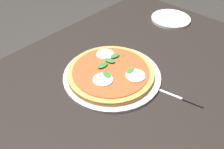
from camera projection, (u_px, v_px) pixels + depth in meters
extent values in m
cube|color=black|center=(105.00, 95.00, 0.87)|extent=(1.56, 0.92, 0.04)
cube|color=black|center=(135.00, 53.00, 1.70)|extent=(0.07, 0.07, 0.71)
cylinder|color=#B2B2B7|center=(112.00, 75.00, 0.91)|extent=(0.38, 0.38, 0.01)
cylinder|color=#C6843F|center=(111.00, 73.00, 0.90)|extent=(0.33, 0.33, 0.02)
cylinder|color=#CC4723|center=(111.00, 70.00, 0.89)|extent=(0.29, 0.29, 0.00)
cylinder|color=white|center=(103.00, 80.00, 0.85)|extent=(0.07, 0.07, 0.00)
cylinder|color=white|center=(135.00, 76.00, 0.87)|extent=(0.07, 0.07, 0.00)
cylinder|color=white|center=(105.00, 54.00, 0.96)|extent=(0.07, 0.07, 0.00)
ellipsoid|color=#286B2D|center=(103.00, 65.00, 0.90)|extent=(0.05, 0.03, 0.00)
ellipsoid|color=#286B2D|center=(107.00, 74.00, 0.86)|extent=(0.03, 0.05, 0.00)
ellipsoid|color=#286B2D|center=(110.00, 60.00, 0.93)|extent=(0.03, 0.05, 0.00)
ellipsoid|color=#286B2D|center=(130.00, 70.00, 0.88)|extent=(0.04, 0.03, 0.00)
ellipsoid|color=#286B2D|center=(115.00, 55.00, 0.95)|extent=(0.05, 0.03, 0.00)
cylinder|color=white|center=(171.00, 19.00, 1.25)|extent=(0.20, 0.20, 0.01)
cube|color=black|center=(193.00, 103.00, 0.81)|extent=(0.02, 0.07, 0.01)
cube|color=silver|center=(169.00, 94.00, 0.84)|extent=(0.03, 0.10, 0.00)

